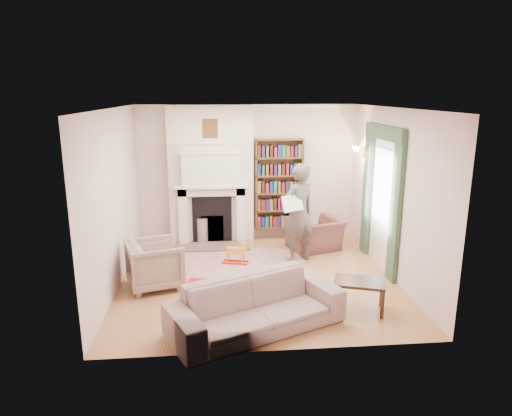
{
  "coord_description": "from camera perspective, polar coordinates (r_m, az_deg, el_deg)",
  "views": [
    {
      "loc": [
        -0.68,
        -7.13,
        3.04
      ],
      "look_at": [
        0.0,
        0.25,
        1.15
      ],
      "focal_mm": 32.0,
      "sensor_mm": 36.0,
      "label": 1
    }
  ],
  "objects": [
    {
      "name": "wall_left",
      "position": [
        7.48,
        -17.24,
        1.0
      ],
      "size": [
        0.0,
        4.5,
        4.5
      ],
      "primitive_type": "plane",
      "rotation": [
        1.57,
        0.0,
        1.57
      ],
      "color": "beige",
      "rests_on": "floor"
    },
    {
      "name": "wall_right",
      "position": [
        7.88,
        16.7,
        1.68
      ],
      "size": [
        0.0,
        4.5,
        4.5
      ],
      "primitive_type": "plane",
      "rotation": [
        1.57,
        0.0,
        -1.57
      ],
      "color": "beige",
      "rests_on": "floor"
    },
    {
      "name": "pelmet",
      "position": [
        8.09,
        15.75,
        9.1
      ],
      "size": [
        0.09,
        1.7,
        0.24
      ],
      "primitive_type": "cube",
      "color": "#2D442C",
      "rests_on": "wall_right"
    },
    {
      "name": "newspaper",
      "position": [
        8.0,
        4.57,
        0.62
      ],
      "size": [
        0.42,
        0.31,
        0.28
      ],
      "primitive_type": "cube",
      "rotation": [
        -0.35,
        0.0,
        0.52
      ],
      "color": "white",
      "rests_on": "man_reading"
    },
    {
      "name": "ceiling",
      "position": [
        7.17,
        0.19,
        12.39
      ],
      "size": [
        4.5,
        4.5,
        0.0
      ],
      "primitive_type": "plane",
      "rotation": [
        3.14,
        0.0,
        0.0
      ],
      "color": "white",
      "rests_on": "wall_back"
    },
    {
      "name": "rug",
      "position": [
        8.24,
        -3.62,
        -7.34
      ],
      "size": [
        3.16,
        2.67,
        0.01
      ],
      "primitive_type": "cube",
      "rotation": [
        0.0,
        0.0,
        -0.22
      ],
      "color": "#C0AB91",
      "rests_on": "floor"
    },
    {
      "name": "rocking_horse",
      "position": [
        8.31,
        -2.61,
        -5.65
      ],
      "size": [
        0.5,
        0.3,
        0.41
      ],
      "primitive_type": null,
      "rotation": [
        0.0,
        0.0,
        -0.26
      ],
      "color": "gold",
      "rests_on": "rug"
    },
    {
      "name": "wall_front",
      "position": [
        5.19,
        2.53,
        -4.11
      ],
      "size": [
        4.5,
        0.0,
        4.5
      ],
      "primitive_type": "plane",
      "rotation": [
        -1.57,
        0.0,
        0.0
      ],
      "color": "beige",
      "rests_on": "floor"
    },
    {
      "name": "paraffin_heater",
      "position": [
        9.45,
        -6.69,
        -2.81
      ],
      "size": [
        0.31,
        0.31,
        0.55
      ],
      "primitive_type": "cylinder",
      "rotation": [
        0.0,
        0.0,
        -0.4
      ],
      "color": "#A8ABB0",
      "rests_on": "floor"
    },
    {
      "name": "sofa",
      "position": [
        6.08,
        0.05,
        -12.12
      ],
      "size": [
        2.46,
        1.76,
        0.67
      ],
      "primitive_type": "imported",
      "rotation": [
        0.0,
        0.0,
        0.43
      ],
      "color": "#B19F92",
      "rests_on": "floor"
    },
    {
      "name": "armchair_reading",
      "position": [
        9.1,
        7.35,
        -3.26
      ],
      "size": [
        1.17,
        1.09,
        0.63
      ],
      "primitive_type": "imported",
      "rotation": [
        0.0,
        0.0,
        3.44
      ],
      "color": "#4B2828",
      "rests_on": "floor"
    },
    {
      "name": "coffee_table",
      "position": [
        6.78,
        12.73,
        -10.61
      ],
      "size": [
        0.81,
        0.65,
        0.45
      ],
      "primitive_type": null,
      "rotation": [
        0.0,
        0.0,
        -0.32
      ],
      "color": "#332011",
      "rests_on": "floor"
    },
    {
      "name": "fireplace",
      "position": [
        9.33,
        -5.62,
        4.02
      ],
      "size": [
        1.7,
        0.58,
        2.8
      ],
      "color": "beige",
      "rests_on": "floor"
    },
    {
      "name": "floor",
      "position": [
        7.78,
        0.17,
        -8.69
      ],
      "size": [
        4.5,
        4.5,
        0.0
      ],
      "primitive_type": "plane",
      "color": "#91603A",
      "rests_on": "ground"
    },
    {
      "name": "armchair_left",
      "position": [
        7.49,
        -12.51,
        -6.87
      ],
      "size": [
        1.03,
        1.02,
        0.75
      ],
      "primitive_type": "imported",
      "rotation": [
        0.0,
        0.0,
        1.88
      ],
      "color": "#C0B69E",
      "rests_on": "floor"
    },
    {
      "name": "bookcase",
      "position": [
        9.53,
        2.87,
        3.0
      ],
      "size": [
        1.0,
        0.24,
        1.85
      ],
      "primitive_type": "cube",
      "color": "brown",
      "rests_on": "floor"
    },
    {
      "name": "window",
      "position": [
        8.23,
        15.61,
        2.63
      ],
      "size": [
        0.02,
        0.9,
        1.3
      ],
      "primitive_type": "cube",
      "color": "silver",
      "rests_on": "wall_right"
    },
    {
      "name": "game_box_lid",
      "position": [
        7.58,
        -7.3,
        -9.15
      ],
      "size": [
        0.34,
        0.26,
        0.05
      ],
      "primitive_type": "cube",
      "rotation": [
        0.0,
        0.0,
        -0.2
      ],
      "color": "#A2121D",
      "rests_on": "rug"
    },
    {
      "name": "board_game",
      "position": [
        7.63,
        -0.1,
        -8.95
      ],
      "size": [
        0.37,
        0.37,
        0.03
      ],
      "primitive_type": "cube",
      "rotation": [
        0.0,
        0.0,
        -0.09
      ],
      "color": "gold",
      "rests_on": "rug"
    },
    {
      "name": "man_reading",
      "position": [
        8.28,
        5.33,
        -0.66
      ],
      "size": [
        0.79,
        0.71,
        1.82
      ],
      "primitive_type": "imported",
      "rotation": [
        0.0,
        0.0,
        3.66
      ],
      "color": "#4F463F",
      "rests_on": "floor"
    },
    {
      "name": "curtain_right",
      "position": [
        8.91,
        13.72,
        1.97
      ],
      "size": [
        0.07,
        0.32,
        2.4
      ],
      "primitive_type": "cube",
      "color": "#2D442C",
      "rests_on": "floor"
    },
    {
      "name": "comic_annuals",
      "position": [
        7.48,
        2.27,
        -9.53
      ],
      "size": [
        0.84,
        0.56,
        0.02
      ],
      "color": "red",
      "rests_on": "rug"
    },
    {
      "name": "curtain_left",
      "position": [
        7.64,
        17.06,
        -0.28
      ],
      "size": [
        0.07,
        0.32,
        2.4
      ],
      "primitive_type": "cube",
      "color": "#2D442C",
      "rests_on": "floor"
    },
    {
      "name": "wall_sconce",
      "position": [
        9.12,
        12.16,
        6.8
      ],
      "size": [
        0.2,
        0.24,
        0.24
      ],
      "primitive_type": null,
      "color": "gold",
      "rests_on": "wall_right"
    },
    {
      "name": "wall_back",
      "position": [
        9.55,
        -1.1,
        4.41
      ],
      "size": [
        4.5,
        0.0,
        4.5
      ],
      "primitive_type": "plane",
      "rotation": [
        1.57,
        0.0,
        0.0
      ],
      "color": "beige",
      "rests_on": "floor"
    }
  ]
}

